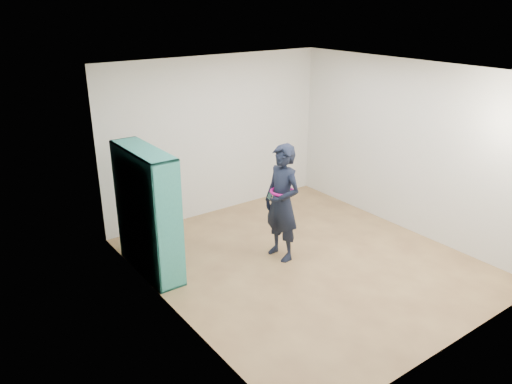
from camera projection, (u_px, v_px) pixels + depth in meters
floor at (305, 261)px, 6.92m from camera, size 4.50×4.50×0.00m
ceiling at (313, 71)px, 5.98m from camera, size 4.50×4.50×0.00m
wall_left at (169, 209)px, 5.36m from camera, size 0.02×4.50×2.60m
wall_right at (408, 148)px, 7.55m from camera, size 0.02×4.50×2.60m
wall_back at (217, 136)px, 8.15m from camera, size 4.00×0.02×2.60m
wall_front at (465, 235)px, 4.76m from camera, size 4.00×0.02×2.60m
bookshelf at (146, 214)px, 6.41m from camera, size 0.37×1.26×1.68m
person at (282, 203)px, 6.77m from camera, size 0.43×0.62×1.64m
smartphone at (270, 196)px, 6.71m from camera, size 0.03×0.09×0.12m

